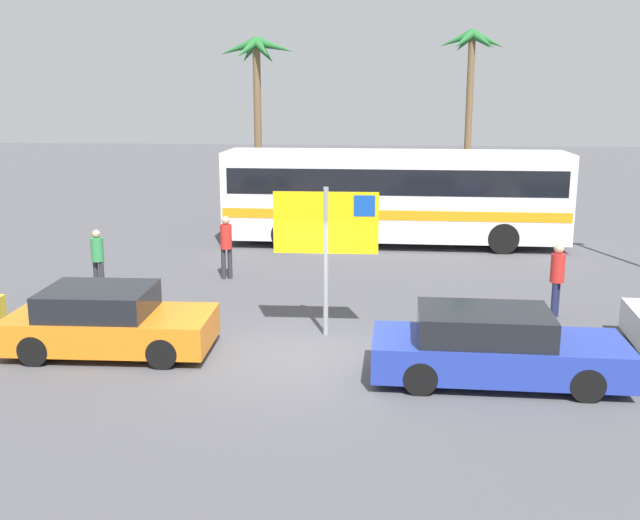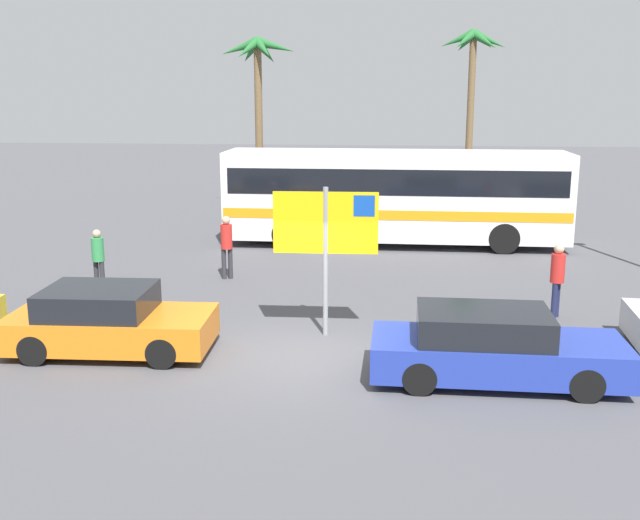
% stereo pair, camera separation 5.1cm
% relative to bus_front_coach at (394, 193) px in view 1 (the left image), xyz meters
% --- Properties ---
extents(ground, '(120.00, 120.00, 0.00)m').
position_rel_bus_front_coach_xyz_m(ground, '(-1.81, -11.34, -1.78)').
color(ground, '#4C4C51').
extents(bus_front_coach, '(11.41, 2.51, 3.17)m').
position_rel_bus_front_coach_xyz_m(bus_front_coach, '(0.00, 0.00, 0.00)').
color(bus_front_coach, white).
rests_on(bus_front_coach, ground).
extents(ferry_sign, '(2.20, 0.13, 3.20)m').
position_rel_bus_front_coach_xyz_m(ferry_sign, '(-1.37, -9.89, 0.54)').
color(ferry_sign, gray).
rests_on(ferry_sign, ground).
extents(car_blue, '(4.51, 1.75, 1.32)m').
position_rel_bus_front_coach_xyz_m(car_blue, '(1.83, -12.20, -1.15)').
color(car_blue, '#23389E').
rests_on(car_blue, ground).
extents(car_orange, '(4.08, 1.99, 1.32)m').
position_rel_bus_front_coach_xyz_m(car_orange, '(-5.65, -11.39, -1.15)').
color(car_orange, orange).
rests_on(car_orange, ground).
extents(pedestrian_crossing_lot, '(0.32, 0.32, 1.62)m').
position_rel_bus_front_coach_xyz_m(pedestrian_crossing_lot, '(-7.70, -6.81, -0.83)').
color(pedestrian_crossing_lot, '#2D2D33').
rests_on(pedestrian_crossing_lot, ground).
extents(pedestrian_near_sign, '(0.32, 0.32, 1.77)m').
position_rel_bus_front_coach_xyz_m(pedestrian_near_sign, '(-4.62, -5.26, -0.73)').
color(pedestrian_near_sign, '#2D2D33').
rests_on(pedestrian_near_sign, ground).
extents(pedestrian_by_bus, '(0.32, 0.32, 1.74)m').
position_rel_bus_front_coach_xyz_m(pedestrian_by_bus, '(3.76, -8.09, -0.75)').
color(pedestrian_by_bus, '#1E2347').
rests_on(pedestrian_by_bus, ground).
extents(palm_tree_seaside, '(3.19, 2.97, 7.35)m').
position_rel_bus_front_coach_xyz_m(palm_tree_seaside, '(-5.80, 6.30, 4.11)').
color(palm_tree_seaside, brown).
rests_on(palm_tree_seaside, ground).
extents(palm_tree_inland, '(3.07, 2.77, 7.90)m').
position_rel_bus_front_coach_xyz_m(palm_tree_inland, '(3.41, 10.38, 4.51)').
color(palm_tree_inland, brown).
rests_on(palm_tree_inland, ground).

